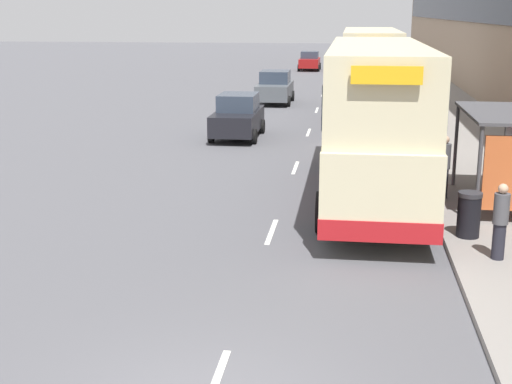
{
  "coord_description": "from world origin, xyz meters",
  "views": [
    {
      "loc": [
        1.79,
        -8.18,
        5.18
      ],
      "look_at": [
        -2.17,
        21.56,
        -2.48
      ],
      "focal_mm": 50.0,
      "sensor_mm": 36.0,
      "label": 1
    }
  ],
  "objects_px": {
    "bus_shelter": "(504,142)",
    "double_decker_bus_ahead": "(370,73)",
    "pedestrian_at_shelter": "(444,166)",
    "litter_bin": "(469,214)",
    "double_decker_bus_near": "(375,118)",
    "car_2": "(275,88)",
    "car_1": "(238,117)",
    "pedestrian_2": "(500,221)",
    "car_0": "(310,61)"
  },
  "relations": [
    {
      "from": "litter_bin",
      "to": "car_2",
      "type": "bearing_deg",
      "value": 106.08
    },
    {
      "from": "car_2",
      "to": "pedestrian_2",
      "type": "relative_size",
      "value": 2.6
    },
    {
      "from": "car_1",
      "to": "pedestrian_2",
      "type": "bearing_deg",
      "value": 118.23
    },
    {
      "from": "car_1",
      "to": "car_2",
      "type": "height_order",
      "value": "car_2"
    },
    {
      "from": "pedestrian_at_shelter",
      "to": "pedestrian_2",
      "type": "xyz_separation_m",
      "value": [
        0.56,
        -4.98,
        -0.07
      ]
    },
    {
      "from": "double_decker_bus_near",
      "to": "pedestrian_at_shelter",
      "type": "relative_size",
      "value": 6.47
    },
    {
      "from": "car_2",
      "to": "pedestrian_at_shelter",
      "type": "relative_size",
      "value": 2.4
    },
    {
      "from": "car_1",
      "to": "litter_bin",
      "type": "height_order",
      "value": "car_1"
    },
    {
      "from": "double_decker_bus_near",
      "to": "car_2",
      "type": "relative_size",
      "value": 2.69
    },
    {
      "from": "pedestrian_at_shelter",
      "to": "car_1",
      "type": "bearing_deg",
      "value": 127.18
    },
    {
      "from": "car_2",
      "to": "litter_bin",
      "type": "distance_m",
      "value": 25.64
    },
    {
      "from": "double_decker_bus_near",
      "to": "double_decker_bus_ahead",
      "type": "xyz_separation_m",
      "value": [
        0.17,
        14.87,
        -0.0
      ]
    },
    {
      "from": "pedestrian_at_shelter",
      "to": "pedestrian_2",
      "type": "relative_size",
      "value": 1.08
    },
    {
      "from": "car_2",
      "to": "pedestrian_2",
      "type": "bearing_deg",
      "value": 106.01
    },
    {
      "from": "double_decker_bus_ahead",
      "to": "car_0",
      "type": "relative_size",
      "value": 2.93
    },
    {
      "from": "double_decker_bus_near",
      "to": "pedestrian_at_shelter",
      "type": "xyz_separation_m",
      "value": [
        1.9,
        -0.31,
        -1.25
      ]
    },
    {
      "from": "pedestrian_2",
      "to": "litter_bin",
      "type": "relative_size",
      "value": 1.54
    },
    {
      "from": "car_0",
      "to": "bus_shelter",
      "type": "bearing_deg",
      "value": 99.67
    },
    {
      "from": "bus_shelter",
      "to": "double_decker_bus_ahead",
      "type": "xyz_separation_m",
      "value": [
        -3.13,
        15.91,
        0.41
      ]
    },
    {
      "from": "pedestrian_2",
      "to": "bus_shelter",
      "type": "bearing_deg",
      "value": 78.91
    },
    {
      "from": "double_decker_bus_ahead",
      "to": "car_2",
      "type": "xyz_separation_m",
      "value": [
        -5.2,
        5.94,
        -1.38
      ]
    },
    {
      "from": "bus_shelter",
      "to": "car_1",
      "type": "distance_m",
      "value": 13.47
    },
    {
      "from": "double_decker_bus_near",
      "to": "litter_bin",
      "type": "bearing_deg",
      "value": -61.52
    },
    {
      "from": "double_decker_bus_ahead",
      "to": "car_1",
      "type": "xyz_separation_m",
      "value": [
        -5.51,
        -5.63,
        -1.39
      ]
    },
    {
      "from": "car_1",
      "to": "car_2",
      "type": "relative_size",
      "value": 0.99
    },
    {
      "from": "double_decker_bus_ahead",
      "to": "pedestrian_at_shelter",
      "type": "height_order",
      "value": "double_decker_bus_ahead"
    },
    {
      "from": "car_2",
      "to": "double_decker_bus_ahead",
      "type": "bearing_deg",
      "value": 131.17
    },
    {
      "from": "litter_bin",
      "to": "double_decker_bus_ahead",
      "type": "bearing_deg",
      "value": 95.82
    },
    {
      "from": "car_1",
      "to": "litter_bin",
      "type": "distance_m",
      "value": 15.03
    },
    {
      "from": "double_decker_bus_ahead",
      "to": "double_decker_bus_near",
      "type": "bearing_deg",
      "value": -90.65
    },
    {
      "from": "pedestrian_2",
      "to": "double_decker_bus_near",
      "type": "bearing_deg",
      "value": 114.93
    },
    {
      "from": "pedestrian_at_shelter",
      "to": "car_2",
      "type": "bearing_deg",
      "value": 108.17
    },
    {
      "from": "car_0",
      "to": "litter_bin",
      "type": "xyz_separation_m",
      "value": [
        6.52,
        -48.21,
        -0.16
      ]
    },
    {
      "from": "double_decker_bus_near",
      "to": "car_2",
      "type": "distance_m",
      "value": 21.46
    },
    {
      "from": "car_0",
      "to": "litter_bin",
      "type": "distance_m",
      "value": 48.65
    },
    {
      "from": "car_0",
      "to": "car_1",
      "type": "height_order",
      "value": "car_1"
    },
    {
      "from": "car_1",
      "to": "pedestrian_2",
      "type": "distance_m",
      "value": 16.5
    },
    {
      "from": "bus_shelter",
      "to": "double_decker_bus_ahead",
      "type": "bearing_deg",
      "value": 101.12
    },
    {
      "from": "pedestrian_at_shelter",
      "to": "pedestrian_2",
      "type": "distance_m",
      "value": 5.02
    },
    {
      "from": "car_0",
      "to": "pedestrian_at_shelter",
      "type": "xyz_separation_m",
      "value": [
        6.35,
        -44.7,
        0.2
      ]
    },
    {
      "from": "double_decker_bus_ahead",
      "to": "pedestrian_2",
      "type": "distance_m",
      "value": 20.34
    },
    {
      "from": "double_decker_bus_near",
      "to": "bus_shelter",
      "type": "bearing_deg",
      "value": -17.54
    },
    {
      "from": "car_1",
      "to": "pedestrian_at_shelter",
      "type": "xyz_separation_m",
      "value": [
        7.25,
        -9.55,
        0.14
      ]
    },
    {
      "from": "double_decker_bus_ahead",
      "to": "pedestrian_at_shelter",
      "type": "bearing_deg",
      "value": -83.48
    },
    {
      "from": "car_1",
      "to": "pedestrian_at_shelter",
      "type": "distance_m",
      "value": 11.99
    },
    {
      "from": "car_1",
      "to": "litter_bin",
      "type": "relative_size",
      "value": 3.96
    },
    {
      "from": "bus_shelter",
      "to": "car_0",
      "type": "xyz_separation_m",
      "value": [
        -7.74,
        45.42,
        -1.05
      ]
    },
    {
      "from": "pedestrian_2",
      "to": "litter_bin",
      "type": "distance_m",
      "value": 1.55
    },
    {
      "from": "pedestrian_at_shelter",
      "to": "litter_bin",
      "type": "relative_size",
      "value": 1.66
    },
    {
      "from": "bus_shelter",
      "to": "double_decker_bus_ahead",
      "type": "relative_size",
      "value": 0.37
    }
  ]
}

